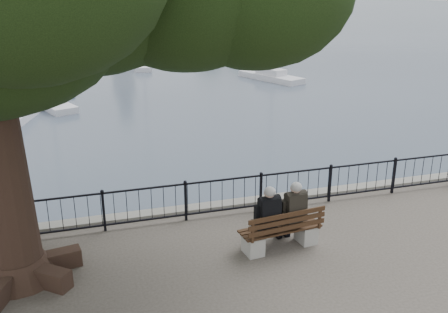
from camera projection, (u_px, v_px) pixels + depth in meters
name	position (u px, v px, depth m)	size (l,w,h in m)	color
harbor	(219.00, 224.00, 13.49)	(260.00, 260.00, 1.20)	slate
railing	(224.00, 195.00, 12.69)	(22.06, 0.06, 1.00)	black
bench	(281.00, 234.00, 11.15)	(1.93, 0.77, 0.99)	gray
person_left	(266.00, 220.00, 10.99)	(0.49, 0.81, 1.58)	black
person_right	(291.00, 215.00, 11.23)	(0.49, 0.81, 1.58)	black
lion_monument	(120.00, 23.00, 55.84)	(6.31, 6.31, 9.23)	slate
sailboat_a	(9.00, 118.00, 24.70)	(3.02, 5.92, 10.73)	silver
sailboat_b	(51.00, 101.00, 28.01)	(2.90, 4.77, 10.84)	silver
sailboat_d	(271.00, 76.00, 35.86)	(3.46, 5.48, 9.81)	silver
sailboat_f	(143.00, 64.00, 40.85)	(1.89, 4.79, 10.09)	silver
sailboat_h	(27.00, 55.00, 45.23)	(1.55, 5.08, 12.29)	silver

